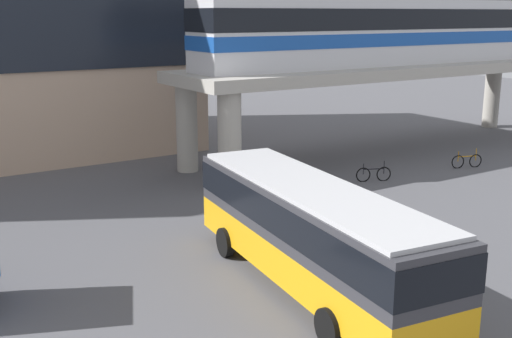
{
  "coord_description": "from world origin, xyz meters",
  "views": [
    {
      "loc": [
        -10.62,
        -12.03,
        8.04
      ],
      "look_at": [
        2.07,
        7.81,
        2.2
      ],
      "focal_mm": 44.16,
      "sensor_mm": 36.0,
      "label": 1
    }
  ],
  "objects_px": {
    "train": "(388,29)",
    "bus_main": "(311,226)",
    "bicycle_green": "(315,187)",
    "bicycle_orange": "(467,161)",
    "pedestrian_near_building": "(273,172)",
    "bicycle_black": "(374,174)"
  },
  "relations": [
    {
      "from": "bicycle_black",
      "to": "bicycle_green",
      "type": "height_order",
      "value": "same"
    },
    {
      "from": "train",
      "to": "bicycle_green",
      "type": "bearing_deg",
      "value": -151.04
    },
    {
      "from": "bicycle_green",
      "to": "bicycle_black",
      "type": "bearing_deg",
      "value": 4.47
    },
    {
      "from": "bicycle_green",
      "to": "train",
      "type": "bearing_deg",
      "value": 28.96
    },
    {
      "from": "bus_main",
      "to": "bicycle_orange",
      "type": "xyz_separation_m",
      "value": [
        16.39,
        7.66,
        -1.63
      ]
    },
    {
      "from": "bicycle_orange",
      "to": "bicycle_green",
      "type": "bearing_deg",
      "value": 178.34
    },
    {
      "from": "train",
      "to": "bus_main",
      "type": "height_order",
      "value": "train"
    },
    {
      "from": "train",
      "to": "bus_main",
      "type": "bearing_deg",
      "value": -139.85
    },
    {
      "from": "bus_main",
      "to": "bicycle_orange",
      "type": "height_order",
      "value": "bus_main"
    },
    {
      "from": "train",
      "to": "bicycle_black",
      "type": "height_order",
      "value": "train"
    },
    {
      "from": "bicycle_green",
      "to": "pedestrian_near_building",
      "type": "xyz_separation_m",
      "value": [
        -0.96,
        1.98,
        0.42
      ]
    },
    {
      "from": "train",
      "to": "bicycle_green",
      "type": "relative_size",
      "value": 13.58
    },
    {
      "from": "bus_main",
      "to": "pedestrian_near_building",
      "type": "relative_size",
      "value": 6.78
    },
    {
      "from": "bus_main",
      "to": "bicycle_green",
      "type": "xyz_separation_m",
      "value": [
        6.35,
        7.95,
        -1.63
      ]
    },
    {
      "from": "pedestrian_near_building",
      "to": "bicycle_black",
      "type": "bearing_deg",
      "value": -19.07
    },
    {
      "from": "bicycle_green",
      "to": "pedestrian_near_building",
      "type": "height_order",
      "value": "pedestrian_near_building"
    },
    {
      "from": "bicycle_green",
      "to": "pedestrian_near_building",
      "type": "distance_m",
      "value": 2.24
    },
    {
      "from": "train",
      "to": "bicycle_green",
      "type": "height_order",
      "value": "train"
    },
    {
      "from": "pedestrian_near_building",
      "to": "train",
      "type": "bearing_deg",
      "value": 16.67
    },
    {
      "from": "bicycle_orange",
      "to": "bicycle_black",
      "type": "height_order",
      "value": "same"
    },
    {
      "from": "bus_main",
      "to": "bicycle_orange",
      "type": "distance_m",
      "value": 18.16
    },
    {
      "from": "train",
      "to": "pedestrian_near_building",
      "type": "xyz_separation_m",
      "value": [
        -9.89,
        -2.96,
        -6.39
      ]
    }
  ]
}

